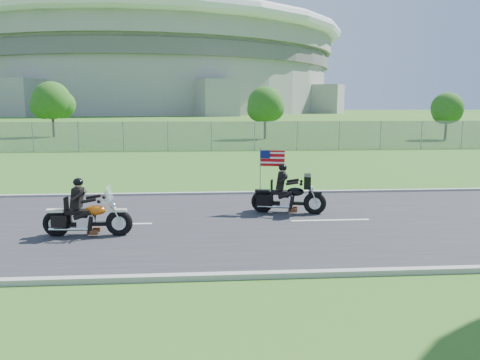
{
  "coord_description": "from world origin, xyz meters",
  "views": [
    {
      "loc": [
        0.57,
        -12.38,
        3.25
      ],
      "look_at": [
        1.49,
        0.0,
        1.2
      ],
      "focal_mm": 35.0,
      "sensor_mm": 36.0,
      "label": 1
    }
  ],
  "objects": [
    {
      "name": "motorcycle_follow",
      "position": [
        2.99,
        1.0,
        0.51
      ],
      "size": [
        2.2,
        0.94,
        1.85
      ],
      "rotation": [
        0.0,
        0.0,
        -0.22
      ],
      "color": "black",
      "rests_on": "ground"
    },
    {
      "name": "road",
      "position": [
        0.0,
        0.0,
        0.02
      ],
      "size": [
        120.0,
        8.0,
        0.04
      ],
      "primitive_type": "cube",
      "color": "#28282B",
      "rests_on": "ground"
    },
    {
      "name": "stadium",
      "position": [
        -20.0,
        170.0,
        15.58
      ],
      "size": [
        140.4,
        140.4,
        29.2
      ],
      "color": "#A3A099",
      "rests_on": "ground"
    },
    {
      "name": "motorcycle_lead",
      "position": [
        -2.36,
        -1.01,
        0.47
      ],
      "size": [
        2.19,
        0.55,
        1.47
      ],
      "rotation": [
        0.0,
        0.0,
        -0.03
      ],
      "color": "black",
      "rests_on": "ground"
    },
    {
      "name": "tree_fence_mid",
      "position": [
        -13.95,
        34.04,
        3.3
      ],
      "size": [
        3.96,
        3.69,
        5.3
      ],
      "color": "#382316",
      "rests_on": "ground"
    },
    {
      "name": "ground",
      "position": [
        0.0,
        0.0,
        0.0
      ],
      "size": [
        420.0,
        420.0,
        0.0
      ],
      "primitive_type": "plane",
      "color": "#255C1C",
      "rests_on": "ground"
    },
    {
      "name": "tree_fence_far",
      "position": [
        22.04,
        28.03,
        2.64
      ],
      "size": [
        3.08,
        2.87,
        4.2
      ],
      "color": "#382316",
      "rests_on": "ground"
    },
    {
      "name": "curb_north",
      "position": [
        0.0,
        4.05,
        0.05
      ],
      "size": [
        120.0,
        0.18,
        0.12
      ],
      "primitive_type": "cube",
      "color": "#9E9B93",
      "rests_on": "ground"
    },
    {
      "name": "fence",
      "position": [
        -5.0,
        20.0,
        1.0
      ],
      "size": [
        60.0,
        0.03,
        2.0
      ],
      "primitive_type": "cube",
      "color": "gray",
      "rests_on": "ground"
    },
    {
      "name": "tree_fence_near",
      "position": [
        6.04,
        30.04,
        2.97
      ],
      "size": [
        3.52,
        3.28,
        4.75
      ],
      "color": "#382316",
      "rests_on": "ground"
    },
    {
      "name": "curb_south",
      "position": [
        0.0,
        -4.05,
        0.05
      ],
      "size": [
        120.0,
        0.18,
        0.12
      ],
      "primitive_type": "cube",
      "color": "#9E9B93",
      "rests_on": "ground"
    }
  ]
}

